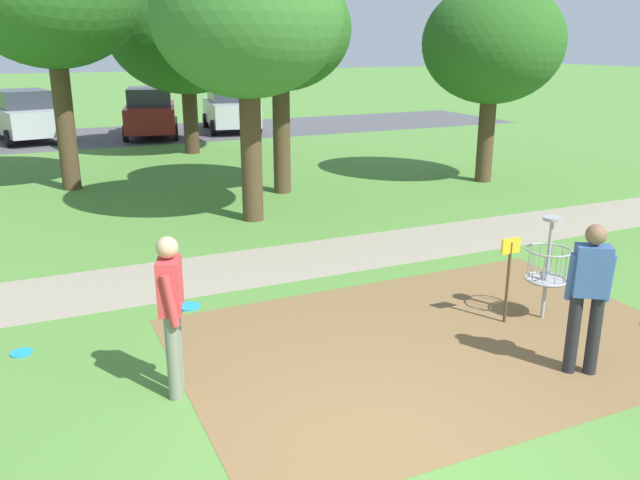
{
  "coord_description": "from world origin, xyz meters",
  "views": [
    {
      "loc": [
        -2.55,
        -4.25,
        3.53
      ],
      "look_at": [
        0.88,
        3.27,
        1.0
      ],
      "focal_mm": 36.52,
      "sensor_mm": 36.0,
      "label": 1
    }
  ],
  "objects_px": {
    "frisbee_by_tee": "(21,353)",
    "tree_mid_right": "(493,44)",
    "tree_near_right": "(280,31)",
    "parked_car_center_left": "(24,115)",
    "parked_car_center_right": "(151,112)",
    "tree_mid_left": "(247,17)",
    "player_waiting_left": "(172,307)",
    "parked_car_rightmost": "(231,108)",
    "tree_near_left": "(185,25)",
    "player_foreground_watching": "(589,291)",
    "disc_golf_basket": "(543,265)"
  },
  "relations": [
    {
      "from": "player_waiting_left",
      "to": "tree_near_right",
      "type": "distance_m",
      "value": 9.91
    },
    {
      "from": "player_waiting_left",
      "to": "parked_car_center_left",
      "type": "xyz_separation_m",
      "value": [
        -1.0,
        20.43,
        -0.05
      ]
    },
    {
      "from": "player_foreground_watching",
      "to": "parked_car_center_right",
      "type": "xyz_separation_m",
      "value": [
        -0.72,
        21.06,
        -0.05
      ]
    },
    {
      "from": "frisbee_by_tee",
      "to": "parked_car_center_right",
      "type": "relative_size",
      "value": 0.06
    },
    {
      "from": "tree_mid_left",
      "to": "parked_car_center_right",
      "type": "xyz_separation_m",
      "value": [
        0.46,
        13.4,
        -3.06
      ]
    },
    {
      "from": "tree_near_right",
      "to": "parked_car_center_left",
      "type": "xyz_separation_m",
      "value": [
        -5.47,
        12.04,
        -2.84
      ]
    },
    {
      "from": "tree_near_left",
      "to": "tree_mid_right",
      "type": "distance_m",
      "value": 9.65
    },
    {
      "from": "player_waiting_left",
      "to": "tree_mid_right",
      "type": "distance_m",
      "value": 12.51
    },
    {
      "from": "tree_near_right",
      "to": "parked_car_center_right",
      "type": "height_order",
      "value": "tree_near_right"
    },
    {
      "from": "tree_mid_right",
      "to": "parked_car_center_right",
      "type": "xyz_separation_m",
      "value": [
        -6.31,
        12.23,
        -2.55
      ]
    },
    {
      "from": "player_foreground_watching",
      "to": "parked_car_rightmost",
      "type": "height_order",
      "value": "parked_car_rightmost"
    },
    {
      "from": "parked_car_center_right",
      "to": "parked_car_center_left",
      "type": "bearing_deg",
      "value": 170.05
    },
    {
      "from": "tree_near_left",
      "to": "tree_near_right",
      "type": "xyz_separation_m",
      "value": [
        0.57,
        -6.68,
        -0.25
      ]
    },
    {
      "from": "frisbee_by_tee",
      "to": "tree_near_left",
      "type": "height_order",
      "value": "tree_near_left"
    },
    {
      "from": "tree_mid_left",
      "to": "frisbee_by_tee",
      "type": "bearing_deg",
      "value": -134.16
    },
    {
      "from": "frisbee_by_tee",
      "to": "tree_mid_right",
      "type": "relative_size",
      "value": 0.05
    },
    {
      "from": "tree_near_right",
      "to": "tree_mid_left",
      "type": "distance_m",
      "value": 2.61
    },
    {
      "from": "player_foreground_watching",
      "to": "tree_near_right",
      "type": "distance_m",
      "value": 10.2
    },
    {
      "from": "tree_near_right",
      "to": "parked_car_rightmost",
      "type": "distance_m",
      "value": 12.18
    },
    {
      "from": "player_waiting_left",
      "to": "tree_near_left",
      "type": "bearing_deg",
      "value": 75.51
    },
    {
      "from": "parked_car_center_right",
      "to": "tree_near_right",
      "type": "bearing_deg",
      "value": -84.81
    },
    {
      "from": "player_waiting_left",
      "to": "parked_car_center_left",
      "type": "bearing_deg",
      "value": 92.79
    },
    {
      "from": "tree_near_right",
      "to": "player_foreground_watching",
      "type": "bearing_deg",
      "value": -91.76
    },
    {
      "from": "parked_car_rightmost",
      "to": "frisbee_by_tee",
      "type": "bearing_deg",
      "value": -114.16
    },
    {
      "from": "player_foreground_watching",
      "to": "tree_mid_right",
      "type": "bearing_deg",
      "value": 57.68
    },
    {
      "from": "tree_mid_left",
      "to": "tree_near_right",
      "type": "bearing_deg",
      "value": 55.18
    },
    {
      "from": "player_foreground_watching",
      "to": "tree_near_left",
      "type": "relative_size",
      "value": 0.28
    },
    {
      "from": "tree_near_left",
      "to": "player_waiting_left",
      "type": "bearing_deg",
      "value": -104.49
    },
    {
      "from": "disc_golf_basket",
      "to": "tree_near_left",
      "type": "relative_size",
      "value": 0.23
    },
    {
      "from": "tree_near_left",
      "to": "parked_car_center_left",
      "type": "relative_size",
      "value": 1.37
    },
    {
      "from": "tree_near_right",
      "to": "tree_near_left",
      "type": "bearing_deg",
      "value": 94.92
    },
    {
      "from": "parked_car_center_left",
      "to": "disc_golf_basket",
      "type": "bearing_deg",
      "value": -74.24
    },
    {
      "from": "player_waiting_left",
      "to": "tree_near_left",
      "type": "distance_m",
      "value": 15.86
    },
    {
      "from": "frisbee_by_tee",
      "to": "parked_car_center_right",
      "type": "distance_m",
      "value": 18.68
    },
    {
      "from": "player_foreground_watching",
      "to": "tree_near_left",
      "type": "height_order",
      "value": "tree_near_left"
    },
    {
      "from": "tree_near_left",
      "to": "tree_mid_left",
      "type": "distance_m",
      "value": 8.86
    },
    {
      "from": "frisbee_by_tee",
      "to": "parked_car_rightmost",
      "type": "relative_size",
      "value": 0.06
    },
    {
      "from": "disc_golf_basket",
      "to": "parked_car_rightmost",
      "type": "xyz_separation_m",
      "value": [
        1.96,
        20.1,
        0.17
      ]
    },
    {
      "from": "tree_mid_left",
      "to": "parked_car_center_right",
      "type": "distance_m",
      "value": 13.75
    },
    {
      "from": "tree_mid_left",
      "to": "parked_car_center_right",
      "type": "height_order",
      "value": "tree_mid_left"
    },
    {
      "from": "player_foreground_watching",
      "to": "player_waiting_left",
      "type": "bearing_deg",
      "value": 161.26
    },
    {
      "from": "tree_near_left",
      "to": "tree_mid_right",
      "type": "height_order",
      "value": "tree_near_left"
    },
    {
      "from": "disc_golf_basket",
      "to": "parked_car_rightmost",
      "type": "relative_size",
      "value": 0.31
    },
    {
      "from": "player_waiting_left",
      "to": "tree_near_right",
      "type": "height_order",
      "value": "tree_near_right"
    },
    {
      "from": "player_foreground_watching",
      "to": "disc_golf_basket",
      "type": "bearing_deg",
      "value": 64.73
    },
    {
      "from": "frisbee_by_tee",
      "to": "parked_car_rightmost",
      "type": "height_order",
      "value": "parked_car_rightmost"
    },
    {
      "from": "disc_golf_basket",
      "to": "player_waiting_left",
      "type": "xyz_separation_m",
      "value": [
        -4.8,
        0.09,
        0.21
      ]
    },
    {
      "from": "tree_mid_right",
      "to": "parked_car_rightmost",
      "type": "height_order",
      "value": "tree_mid_right"
    },
    {
      "from": "frisbee_by_tee",
      "to": "tree_mid_right",
      "type": "bearing_deg",
      "value": 27.17
    },
    {
      "from": "parked_car_center_left",
      "to": "frisbee_by_tee",
      "type": "bearing_deg",
      "value": -91.48
    }
  ]
}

